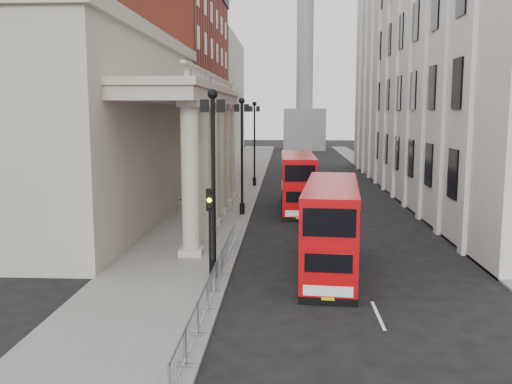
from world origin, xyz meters
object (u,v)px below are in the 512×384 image
lamp_post_south (213,171)px  pedestrian_b (185,200)px  traffic_light (210,221)px  pedestrian_a (202,223)px  monument_column (305,67)px  bus_far (298,181)px  bus_near (331,226)px  lamp_post_north (254,138)px  pedestrian_c (191,209)px  lamp_post_mid (242,148)px

lamp_post_south → pedestrian_b: size_ratio=4.98×
traffic_light → pedestrian_a: size_ratio=2.47×
monument_column → bus_far: monument_column is taller
traffic_light → pedestrian_b: traffic_light is taller
monument_column → bus_near: 87.39m
lamp_post_north → traffic_light: size_ratio=1.93×
lamp_post_south → pedestrian_c: 14.25m
lamp_post_north → bus_near: (5.27, -30.28, -2.72)m
lamp_post_mid → pedestrian_c: (-3.24, -2.71, -3.99)m
lamp_post_north → bus_near: 30.86m
lamp_post_mid → lamp_post_south: bearing=-90.0°
pedestrian_b → lamp_post_mid: bearing=150.4°
lamp_post_mid → lamp_post_north: (0.00, 16.00, 0.00)m
lamp_post_north → pedestrian_c: bearing=-99.8°
monument_column → lamp_post_mid: bearing=-95.2°
lamp_post_south → pedestrian_c: bearing=103.7°
traffic_light → pedestrian_b: size_ratio=2.58×
pedestrian_a → pedestrian_b: (-2.60, 8.79, -0.03)m
lamp_post_north → traffic_light: 34.07m
bus_near → pedestrian_c: 14.43m
lamp_post_south → lamp_post_mid: same height
pedestrian_b → pedestrian_c: size_ratio=1.04×
bus_near → pedestrian_a: (-7.01, 6.38, -1.20)m
traffic_light → pedestrian_b: 19.54m
traffic_light → monument_column: bearing=85.9°
lamp_post_mid → pedestrian_b: bearing=168.4°
pedestrian_c → lamp_post_mid: bearing=49.7°
lamp_post_mid → bus_near: size_ratio=0.84×
monument_column → pedestrian_a: monument_column is taller
monument_column → lamp_post_south: (-6.60, -88.00, -11.07)m
pedestrian_b → monument_column: bearing=-116.7°
bus_far → pedestrian_a: bus_far is taller
lamp_post_south → bus_far: lamp_post_south is taller
lamp_post_south → lamp_post_north: bearing=90.0°
bus_near → pedestrian_b: bus_near is taller
lamp_post_mid → bus_near: (5.27, -14.28, -2.72)m
pedestrian_a → pedestrian_c: 5.41m
lamp_post_north → pedestrian_a: 24.28m
lamp_post_north → bus_near: bearing=-80.1°
traffic_light → bus_near: traffic_light is taller
bus_near → pedestrian_a: bus_near is taller
lamp_post_mid → pedestrian_a: bearing=-102.4°
lamp_post_north → bus_far: bearing=-73.3°
lamp_post_south → traffic_light: 2.71m
monument_column → pedestrian_b: bearing=-98.7°
monument_column → pedestrian_a: size_ratio=31.19×
monument_column → lamp_post_south: 88.94m
monument_column → lamp_post_mid: 73.14m
lamp_post_mid → lamp_post_north: bearing=90.0°
lamp_post_north → bus_far: 14.24m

